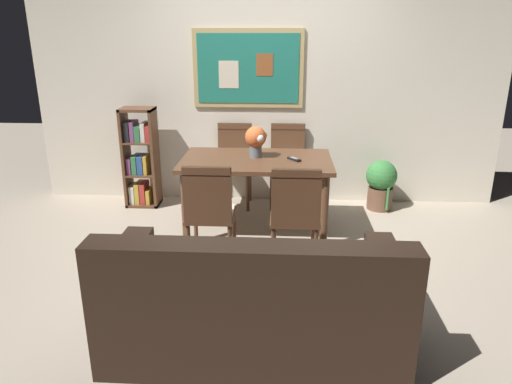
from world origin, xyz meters
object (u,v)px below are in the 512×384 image
dining_chair_near_right (295,211)px  dining_chair_far_right (288,158)px  dining_table (256,169)px  leather_couch (253,306)px  potted_ivy (381,183)px  bookshelf (140,160)px  dining_chair_far_left (234,158)px  flower_vase (256,139)px  dining_chair_near_left (210,208)px  tv_remote (294,159)px

dining_chair_near_right → dining_chair_far_right: bearing=91.8°
dining_table → leather_couch: size_ratio=0.79×
potted_ivy → bookshelf: bearing=-179.7°
leather_couch → potted_ivy: 2.84m
dining_chair_far_left → flower_vase: (0.29, -0.74, 0.39)m
dining_table → dining_chair_far_left: dining_chair_far_left is taller
dining_chair_near_left → bookshelf: 1.78m
dining_chair_near_right → potted_ivy: bearing=56.9°
dining_chair_near_right → dining_chair_far_right: 1.61m
dining_table → tv_remote: tv_remote is taller
dining_chair_near_right → dining_chair_far_right: size_ratio=1.00×
leather_couch → bookshelf: 2.91m
dining_table → dining_chair_near_left: size_ratio=1.56×
dining_chair_near_right → tv_remote: bearing=90.0°
dining_chair_far_left → leather_couch: (0.38, -2.64, -0.23)m
tv_remote → flower_vase: bearing=165.7°
dining_table → flower_vase: bearing=98.0°
dining_chair_near_right → dining_chair_near_left: same height
leather_couch → tv_remote: (0.27, 1.82, 0.45)m
dining_table → potted_ivy: dining_table is taller
potted_ivy → dining_chair_near_left: bearing=-138.4°
dining_chair_near_right → leather_couch: size_ratio=0.51×
dining_chair_far_right → bookshelf: (-1.64, -0.12, -0.01)m
dining_chair_far_left → dining_chair_far_right: bearing=1.0°
potted_ivy → tv_remote: 1.31m
dining_table → dining_chair_near_right: size_ratio=1.56×
dining_chair_near_left → bookshelf: bearing=124.2°
flower_vase → tv_remote: 0.41m
dining_chair_far_left → potted_ivy: bearing=-3.3°
dining_table → flower_vase: 0.29m
dining_chair_far_right → dining_chair_near_left: same height
leather_couch → bookshelf: bearing=119.2°
flower_vase → dining_chair_far_left: bearing=111.3°
dining_chair_near_right → tv_remote: size_ratio=6.06×
bookshelf → tv_remote: size_ratio=7.37×
dining_table → leather_couch: 1.87m
potted_ivy → flower_vase: bearing=-154.5°
leather_couch → flower_vase: (-0.09, 1.91, 0.61)m
dining_chair_far_right → potted_ivy: size_ratio=1.64×
dining_chair_near_right → flower_vase: size_ratio=3.05×
dining_table → dining_chair_far_left: bearing=110.2°
dining_chair_far_right → flower_vase: bearing=-112.7°
dining_chair_far_right → flower_vase: flower_vase is taller
dining_chair_near_right → bookshelf: 2.26m
dining_table → dining_chair_near_left: (-0.34, -0.78, -0.11)m
dining_table → dining_chair_near_left: bearing=-113.5°
potted_ivy → dining_chair_far_left: bearing=176.7°
bookshelf → leather_couch: bearing=-60.8°
leather_couch → bookshelf: size_ratio=1.63×
dining_chair_near_left → tv_remote: dining_chair_near_left is taller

